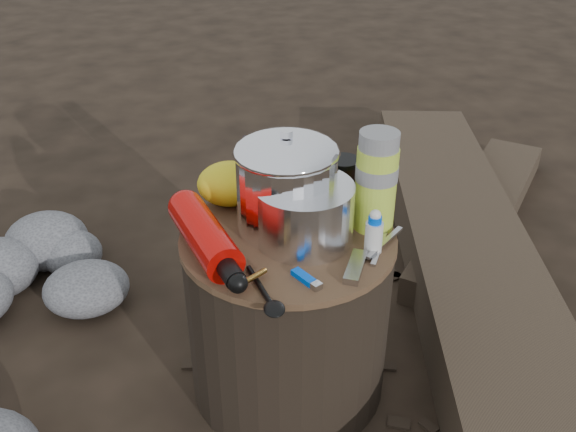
{
  "coord_description": "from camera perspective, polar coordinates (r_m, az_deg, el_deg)",
  "views": [
    {
      "loc": [
        -0.14,
        -1.15,
        1.17
      ],
      "look_at": [
        0.0,
        0.0,
        0.48
      ],
      "focal_mm": 39.66,
      "sensor_mm": 36.0,
      "label": 1
    }
  ],
  "objects": [
    {
      "name": "camping_pot",
      "position": [
        1.35,
        -0.14,
        2.95
      ],
      "size": [
        0.22,
        0.22,
        0.22
      ],
      "primitive_type": "cylinder",
      "color": "white",
      "rests_on": "stump"
    },
    {
      "name": "foil_windscreen",
      "position": [
        1.33,
        1.45,
        0.3
      ],
      "size": [
        0.21,
        0.21,
        0.13
      ],
      "primitive_type": "cylinder",
      "color": "silver",
      "rests_on": "stump"
    },
    {
      "name": "stuff_sack",
      "position": [
        1.48,
        -5.26,
        2.91
      ],
      "size": [
        0.15,
        0.12,
        0.1
      ],
      "primitive_type": "ellipsoid",
      "color": "yellow",
      "rests_on": "stump"
    },
    {
      "name": "rock_ring",
      "position": [
        1.78,
        -23.35,
        -9.38
      ],
      "size": [
        0.45,
        0.97,
        0.19
      ],
      "primitive_type": null,
      "color": "#57575C",
      "rests_on": "ground"
    },
    {
      "name": "pot_grabber",
      "position": [
        1.34,
        8.24,
        -2.63
      ],
      "size": [
        0.11,
        0.14,
        0.01
      ],
      "primitive_type": null,
      "rotation": [
        0.0,
        0.0,
        -0.6
      ],
      "color": "#AAAAAE",
      "rests_on": "stump"
    },
    {
      "name": "food_pouch",
      "position": [
        1.5,
        -2.11,
        4.35
      ],
      "size": [
        0.11,
        0.07,
        0.14
      ],
      "primitive_type": "cube",
      "rotation": [
        0.0,
        0.0,
        -0.41
      ],
      "color": "#151751",
      "rests_on": "stump"
    },
    {
      "name": "squeeze_bottle",
      "position": [
        1.31,
        7.71,
        -1.57
      ],
      "size": [
        0.04,
        0.04,
        0.09
      ],
      "primitive_type": "cylinder",
      "color": "silver",
      "rests_on": "stump"
    },
    {
      "name": "thermos",
      "position": [
        1.36,
        7.9,
        3.07
      ],
      "size": [
        0.09,
        0.09,
        0.22
      ],
      "primitive_type": "cylinder",
      "color": "#B6D43A",
      "rests_on": "stump"
    },
    {
      "name": "travel_mug",
      "position": [
        1.48,
        4.92,
        3.15
      ],
      "size": [
        0.07,
        0.07,
        0.11
      ],
      "primitive_type": "cylinder",
      "color": "black",
      "rests_on": "stump"
    },
    {
      "name": "spork",
      "position": [
        1.22,
        -2.49,
        -6.31
      ],
      "size": [
        0.07,
        0.16,
        0.01
      ],
      "primitive_type": null,
      "rotation": [
        0.0,
        0.0,
        0.27
      ],
      "color": "black",
      "rests_on": "stump"
    },
    {
      "name": "fuel_bottle",
      "position": [
        1.31,
        -7.48,
        -1.71
      ],
      "size": [
        0.18,
        0.34,
        0.08
      ],
      "primitive_type": null,
      "rotation": [
        0.0,
        0.0,
        0.33
      ],
      "color": "red",
      "rests_on": "stump"
    },
    {
      "name": "log_main",
      "position": [
        1.96,
        15.87,
        -4.12
      ],
      "size": [
        0.64,
        2.03,
        0.17
      ],
      "primitive_type": "cube",
      "rotation": [
        0.0,
        0.0,
        -0.15
      ],
      "color": "#382C21",
      "rests_on": "ground"
    },
    {
      "name": "ground",
      "position": [
        1.64,
        0.0,
        -14.5
      ],
      "size": [
        60.0,
        60.0,
        0.0
      ],
      "primitive_type": "plane",
      "color": "black",
      "rests_on": "ground"
    },
    {
      "name": "lighter",
      "position": [
        1.24,
        1.44,
        -5.5
      ],
      "size": [
        0.06,
        0.07,
        0.01
      ],
      "primitive_type": "cube",
      "rotation": [
        0.0,
        0.0,
        0.56
      ],
      "color": "blue",
      "rests_on": "stump"
    },
    {
      "name": "stump",
      "position": [
        1.5,
        0.0,
        -8.73
      ],
      "size": [
        0.47,
        0.47,
        0.43
      ],
      "primitive_type": "cylinder",
      "color": "black",
      "rests_on": "ground"
    },
    {
      "name": "multitool",
      "position": [
        1.27,
        6.08,
        -4.57
      ],
      "size": [
        0.07,
        0.11,
        0.02
      ],
      "primitive_type": "cube",
      "rotation": [
        0.0,
        0.0,
        -0.4
      ],
      "color": "#AAAAAE",
      "rests_on": "stump"
    },
    {
      "name": "log_small",
      "position": [
        2.31,
        16.92,
        0.24
      ],
      "size": [
        0.81,
        1.02,
        0.09
      ],
      "primitive_type": "cube",
      "rotation": [
        0.0,
        0.0,
        -0.62
      ],
      "color": "#382C21",
      "rests_on": "ground"
    }
  ]
}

